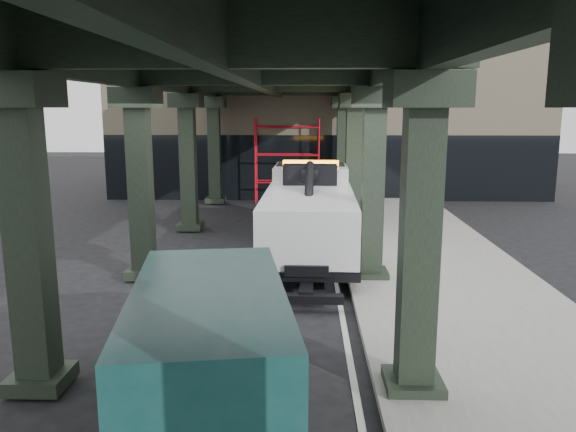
# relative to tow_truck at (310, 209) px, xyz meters

# --- Properties ---
(ground) EXTENTS (90.00, 90.00, 0.00)m
(ground) POSITION_rel_tow_truck_xyz_m (-1.01, -4.77, -1.41)
(ground) COLOR black
(ground) RESTS_ON ground
(sidewalk) EXTENTS (5.00, 40.00, 0.15)m
(sidewalk) POSITION_rel_tow_truck_xyz_m (3.49, -2.77, -1.34)
(sidewalk) COLOR gray
(sidewalk) RESTS_ON ground
(lane_stripe) EXTENTS (0.12, 38.00, 0.01)m
(lane_stripe) POSITION_rel_tow_truck_xyz_m (0.69, -2.77, -1.40)
(lane_stripe) COLOR silver
(lane_stripe) RESTS_ON ground
(viaduct) EXTENTS (7.40, 32.00, 6.40)m
(viaduct) POSITION_rel_tow_truck_xyz_m (-1.41, -2.77, 4.05)
(viaduct) COLOR black
(viaduct) RESTS_ON ground
(building) EXTENTS (22.00, 10.00, 8.00)m
(building) POSITION_rel_tow_truck_xyz_m (0.99, 15.23, 2.59)
(building) COLOR #C6B793
(building) RESTS_ON ground
(scaffolding) EXTENTS (3.08, 0.88, 4.00)m
(scaffolding) POSITION_rel_tow_truck_xyz_m (-1.01, 9.87, 0.70)
(scaffolding) COLOR red
(scaffolding) RESTS_ON ground
(tow_truck) EXTENTS (2.82, 8.89, 2.89)m
(tow_truck) POSITION_rel_tow_truck_xyz_m (0.00, 0.00, 0.00)
(tow_truck) COLOR black
(tow_truck) RESTS_ON ground
(towed_van) EXTENTS (2.84, 5.63, 2.19)m
(towed_van) POSITION_rel_tow_truck_xyz_m (-1.44, -9.84, -0.24)
(towed_van) COLOR #113E3D
(towed_van) RESTS_ON ground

